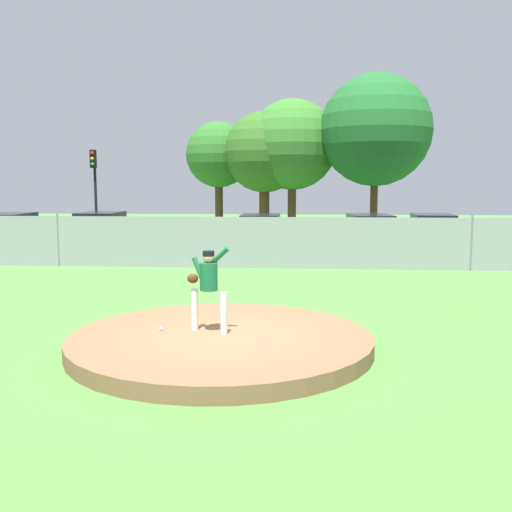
# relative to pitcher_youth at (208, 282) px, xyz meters

# --- Properties ---
(ground_plane) EXTENTS (80.00, 80.00, 0.00)m
(ground_plane) POSITION_rel_pitcher_youth_xyz_m (0.25, 5.85, -1.19)
(ground_plane) COLOR #4C8438
(asphalt_strip) EXTENTS (44.00, 7.00, 0.01)m
(asphalt_strip) POSITION_rel_pitcher_youth_xyz_m (0.25, 14.35, -1.19)
(asphalt_strip) COLOR #2B2B2D
(asphalt_strip) RESTS_ON ground_plane
(pitchers_mound) EXTENTS (5.41, 5.41, 0.28)m
(pitchers_mound) POSITION_rel_pitcher_youth_xyz_m (0.25, -0.15, -1.05)
(pitchers_mound) COLOR brown
(pitchers_mound) RESTS_ON ground_plane
(pitcher_youth) EXTENTS (0.80, 0.40, 1.58)m
(pitcher_youth) POSITION_rel_pitcher_youth_xyz_m (0.00, 0.00, 0.00)
(pitcher_youth) COLOR silver
(pitcher_youth) RESTS_ON pitchers_mound
(baseball) EXTENTS (0.07, 0.07, 0.07)m
(baseball) POSITION_rel_pitcher_youth_xyz_m (-0.87, 0.00, -0.88)
(baseball) COLOR white
(baseball) RESTS_ON pitchers_mound
(chainlink_fence) EXTENTS (36.16, 0.07, 1.90)m
(chainlink_fence) POSITION_rel_pitcher_youth_xyz_m (0.25, 9.85, -0.29)
(chainlink_fence) COLOR gray
(chainlink_fence) RESTS_ON ground_plane
(parked_car_slate) EXTENTS (1.91, 4.18, 1.74)m
(parked_car_slate) POSITION_rel_pitcher_youth_xyz_m (-6.85, 13.99, -0.37)
(parked_car_slate) COLOR slate
(parked_car_slate) RESTS_ON ground_plane
(parked_car_teal) EXTENTS (1.79, 4.22, 1.67)m
(parked_car_teal) POSITION_rel_pitcher_youth_xyz_m (0.01, 14.03, -0.40)
(parked_car_teal) COLOR #146066
(parked_car_teal) RESTS_ON ground_plane
(parked_car_burgundy) EXTENTS (2.10, 4.75, 1.67)m
(parked_car_burgundy) POSITION_rel_pitcher_youth_xyz_m (4.59, 14.38, -0.39)
(parked_car_burgundy) COLOR maroon
(parked_car_burgundy) RESTS_ON ground_plane
(parked_car_silver) EXTENTS (1.92, 4.73, 1.68)m
(parked_car_silver) POSITION_rel_pitcher_youth_xyz_m (-10.93, 14.03, -0.38)
(parked_car_silver) COLOR #B7BABF
(parked_car_silver) RESTS_ON ground_plane
(parked_car_navy) EXTENTS (2.01, 4.41, 1.69)m
(parked_car_navy) POSITION_rel_pitcher_youth_xyz_m (7.18, 14.40, -0.39)
(parked_car_navy) COLOR #161E4C
(parked_car_navy) RESTS_ON ground_plane
(traffic_cone_orange) EXTENTS (0.40, 0.40, 0.55)m
(traffic_cone_orange) POSITION_rel_pitcher_youth_xyz_m (9.44, 15.82, -0.93)
(traffic_cone_orange) COLOR orange
(traffic_cone_orange) RESTS_ON asphalt_strip
(traffic_light_near) EXTENTS (0.28, 0.46, 4.64)m
(traffic_light_near) POSITION_rel_pitcher_youth_xyz_m (-8.72, 18.61, 1.99)
(traffic_light_near) COLOR black
(traffic_light_near) RESTS_ON ground_plane
(tree_tall_centre) EXTENTS (3.87, 3.87, 6.59)m
(tree_tall_centre) POSITION_rel_pitcher_youth_xyz_m (-3.17, 24.28, 3.43)
(tree_tall_centre) COLOR #4C331E
(tree_tall_centre) RESTS_ON ground_plane
(tree_bushy_near) EXTENTS (4.60, 4.60, 7.05)m
(tree_bushy_near) POSITION_rel_pitcher_youth_xyz_m (-0.39, 23.26, 3.52)
(tree_bushy_near) COLOR #4C331E
(tree_bushy_near) RESTS_ON ground_plane
(tree_broad_left) EXTENTS (5.11, 5.11, 7.69)m
(tree_broad_left) POSITION_rel_pitcher_youth_xyz_m (1.20, 23.14, 3.93)
(tree_broad_left) COLOR #4C331E
(tree_broad_left) RESTS_ON ground_plane
(tree_broad_right) EXTENTS (5.98, 5.98, 8.79)m
(tree_broad_right) POSITION_rel_pitcher_youth_xyz_m (5.67, 21.77, 4.59)
(tree_broad_right) COLOR #4C331E
(tree_broad_right) RESTS_ON ground_plane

